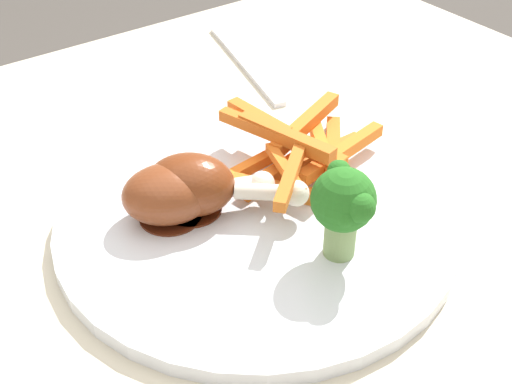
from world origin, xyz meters
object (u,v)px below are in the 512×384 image
carrot_fries_pile (298,151)px  chicken_drumstick_near (175,193)px  dinner_plate (256,220)px  fork (245,63)px  dining_table (217,359)px  chicken_drumstick_far (193,188)px  broccoli_floret_front (344,205)px

carrot_fries_pile → chicken_drumstick_near: bearing=176.9°
dinner_plate → fork: 0.27m
carrot_fries_pile → fork: (0.09, 0.19, -0.03)m
dining_table → dinner_plate: size_ratio=3.17×
carrot_fries_pile → fork: size_ratio=0.80×
fork → chicken_drumstick_far: bearing=151.1°
carrot_fries_pile → chicken_drumstick_near: size_ratio=1.35×
carrot_fries_pile → chicken_drumstick_far: chicken_drumstick_far is taller
broccoli_floret_front → chicken_drumstick_far: (-0.06, 0.10, -0.02)m
dinner_plate → carrot_fries_pile: size_ratio=1.94×
broccoli_floret_front → chicken_drumstick_far: bearing=119.3°
broccoli_floret_front → carrot_fries_pile: broccoli_floret_front is taller
chicken_drumstick_near → fork: chicken_drumstick_near is taller
chicken_drumstick_far → fork: size_ratio=0.59×
dining_table → chicken_drumstick_far: chicken_drumstick_far is taller
dinner_plate → dining_table: bearing=169.4°
dining_table → carrot_fries_pile: (0.10, 0.02, 0.16)m
dinner_plate → fork: (0.15, 0.22, -0.00)m
broccoli_floret_front → chicken_drumstick_near: size_ratio=0.60×
dining_table → chicken_drumstick_far: (-0.00, 0.02, 0.17)m
dining_table → fork: size_ratio=4.92×
dinner_plate → broccoli_floret_front: 0.09m
chicken_drumstick_near → dining_table: bearing=-63.4°
carrot_fries_pile → fork: carrot_fries_pile is taller
chicken_drumstick_near → fork: size_ratio=0.60×
dining_table → dinner_plate: 0.14m
broccoli_floret_front → carrot_fries_pile: (0.04, 0.10, -0.03)m
fork → chicken_drumstick_near: bearing=148.5°
carrot_fries_pile → chicken_drumstick_near: chicken_drumstick_near is taller
dining_table → carrot_fries_pile: size_ratio=6.14×
carrot_fries_pile → chicken_drumstick_near: (-0.11, 0.01, 0.00)m
dining_table → chicken_drumstick_near: (-0.01, 0.03, 0.16)m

